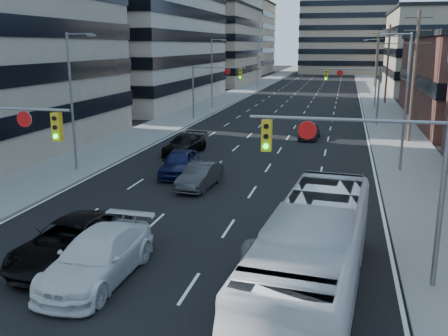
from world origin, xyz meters
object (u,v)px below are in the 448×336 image
silver_suv (270,277)px  sedan_blue (179,163)px  white_van (98,257)px  black_pickup (71,242)px  transit_bus (314,256)px

silver_suv → sedan_blue: 16.83m
silver_suv → white_van: bearing=177.1°
black_pickup → white_van: white_van is taller
black_pickup → transit_bus: size_ratio=0.51×
black_pickup → white_van: bearing=-30.8°
black_pickup → sedan_blue: bearing=92.5°
white_van → sedan_blue: (-1.90, 14.77, -0.03)m
white_van → silver_suv: white_van is taller
white_van → transit_bus: bearing=1.7°
black_pickup → transit_bus: bearing=-4.6°
sedan_blue → black_pickup: bearing=-94.0°
transit_bus → white_van: bearing=-174.7°
sedan_blue → transit_bus: bearing=-61.9°
transit_bus → sedan_blue: size_ratio=2.44×
white_van → silver_suv: size_ratio=1.06×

